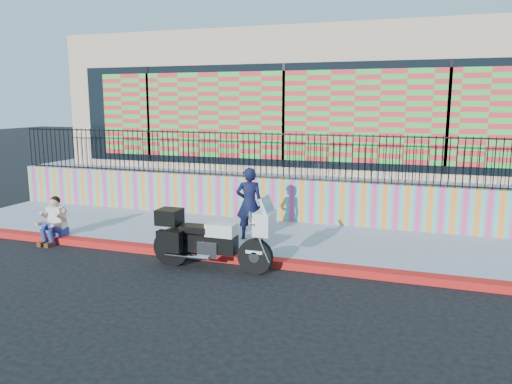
% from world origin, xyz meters
% --- Properties ---
extents(ground, '(90.00, 90.00, 0.00)m').
position_xyz_m(ground, '(0.00, 0.00, 0.00)').
color(ground, black).
rests_on(ground, ground).
extents(red_curb, '(16.00, 0.30, 0.15)m').
position_xyz_m(red_curb, '(0.00, 0.00, 0.07)').
color(red_curb, '#A3200B').
rests_on(red_curb, ground).
extents(sidewalk, '(16.00, 3.00, 0.15)m').
position_xyz_m(sidewalk, '(0.00, 1.65, 0.07)').
color(sidewalk, '#949BB2').
rests_on(sidewalk, ground).
extents(mural_wall, '(16.00, 0.20, 1.10)m').
position_xyz_m(mural_wall, '(0.00, 3.25, 0.70)').
color(mural_wall, '#D53875').
rests_on(mural_wall, sidewalk).
extents(metal_fence, '(15.80, 0.04, 1.20)m').
position_xyz_m(metal_fence, '(0.00, 3.25, 1.85)').
color(metal_fence, black).
rests_on(metal_fence, mural_wall).
extents(elevated_platform, '(16.00, 10.00, 1.25)m').
position_xyz_m(elevated_platform, '(0.00, 8.35, 0.62)').
color(elevated_platform, '#949BB2').
rests_on(elevated_platform, ground).
extents(storefront_building, '(14.00, 8.06, 4.00)m').
position_xyz_m(storefront_building, '(0.00, 8.13, 3.25)').
color(storefront_building, tan).
rests_on(storefront_building, elevated_platform).
extents(police_motorcycle, '(2.43, 0.80, 1.51)m').
position_xyz_m(police_motorcycle, '(-0.14, -0.54, 0.63)').
color(police_motorcycle, black).
rests_on(police_motorcycle, ground).
extents(police_officer, '(0.69, 0.56, 1.64)m').
position_xyz_m(police_officer, '(0.02, 1.25, 0.97)').
color(police_officer, black).
rests_on(police_officer, sidewalk).
extents(seated_man, '(0.54, 0.71, 1.06)m').
position_xyz_m(seated_man, '(-4.30, -0.09, 0.45)').
color(seated_man, navy).
rests_on(seated_man, ground).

